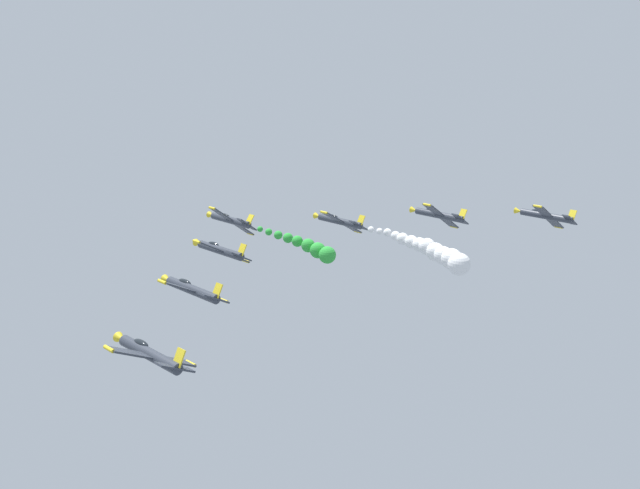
{
  "coord_description": "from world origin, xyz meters",
  "views": [
    {
      "loc": [
        -68.23,
        -68.21,
        100.95
      ],
      "look_at": [
        0.0,
        0.0,
        73.84
      ],
      "focal_mm": 40.02,
      "sensor_mm": 36.0,
      "label": 1
    }
  ],
  "objects_px": {
    "airplane_right_inner": "(339,221)",
    "airplane_high_slot": "(545,216)",
    "airplane_lead": "(230,220)",
    "airplane_left_outer": "(192,289)",
    "airplane_left_inner": "(220,250)",
    "airplane_right_outer": "(438,215)",
    "airplane_trailing": "(149,353)"
  },
  "relations": [
    {
      "from": "airplane_right_inner",
      "to": "airplane_high_slot",
      "type": "distance_m",
      "value": 33.81
    },
    {
      "from": "airplane_right_outer",
      "to": "airplane_high_slot",
      "type": "xyz_separation_m",
      "value": [
        13.23,
        -11.81,
        -0.38
      ]
    },
    {
      "from": "airplane_left_inner",
      "to": "airplane_left_outer",
      "type": "bearing_deg",
      "value": -138.14
    },
    {
      "from": "airplane_right_inner",
      "to": "airplane_trailing",
      "type": "bearing_deg",
      "value": -154.94
    },
    {
      "from": "airplane_left_inner",
      "to": "airplane_trailing",
      "type": "distance_m",
      "value": 33.16
    },
    {
      "from": "airplane_trailing",
      "to": "airplane_high_slot",
      "type": "bearing_deg",
      "value": 0.39
    },
    {
      "from": "airplane_left_inner",
      "to": "airplane_high_slot",
      "type": "bearing_deg",
      "value": -23.25
    },
    {
      "from": "airplane_left_outer",
      "to": "airplane_high_slot",
      "type": "bearing_deg",
      "value": -9.39
    },
    {
      "from": "airplane_right_inner",
      "to": "airplane_high_slot",
      "type": "xyz_separation_m",
      "value": [
        24.96,
        -22.81,
        0.52
      ]
    },
    {
      "from": "airplane_left_outer",
      "to": "airplane_right_outer",
      "type": "height_order",
      "value": "airplane_right_outer"
    },
    {
      "from": "airplane_left_outer",
      "to": "airplane_right_outer",
      "type": "xyz_separation_m",
      "value": [
        49.23,
        1.49,
        0.21
      ]
    },
    {
      "from": "airplane_trailing",
      "to": "airplane_high_slot",
      "type": "height_order",
      "value": "airplane_high_slot"
    },
    {
      "from": "airplane_left_inner",
      "to": "airplane_lead",
      "type": "bearing_deg",
      "value": 47.12
    },
    {
      "from": "airplane_right_inner",
      "to": "airplane_left_outer",
      "type": "relative_size",
      "value": 1.0
    },
    {
      "from": "airplane_high_slot",
      "to": "airplane_right_inner",
      "type": "bearing_deg",
      "value": 137.58
    },
    {
      "from": "airplane_right_outer",
      "to": "airplane_high_slot",
      "type": "bearing_deg",
      "value": -41.76
    },
    {
      "from": "airplane_left_outer",
      "to": "airplane_left_inner",
      "type": "bearing_deg",
      "value": 41.86
    },
    {
      "from": "airplane_right_inner",
      "to": "airplane_trailing",
      "type": "xyz_separation_m",
      "value": [
        -49.86,
        -23.32,
        0.23
      ]
    },
    {
      "from": "airplane_right_outer",
      "to": "airplane_trailing",
      "type": "distance_m",
      "value": 62.82
    },
    {
      "from": "airplane_high_slot",
      "to": "airplane_right_outer",
      "type": "bearing_deg",
      "value": 138.24
    },
    {
      "from": "airplane_lead",
      "to": "airplane_right_outer",
      "type": "xyz_separation_m",
      "value": [
        25.48,
        -21.84,
        0.23
      ]
    },
    {
      "from": "airplane_lead",
      "to": "airplane_right_outer",
      "type": "bearing_deg",
      "value": -40.6
    },
    {
      "from": "airplane_right_outer",
      "to": "airplane_left_outer",
      "type": "bearing_deg",
      "value": -178.27
    },
    {
      "from": "airplane_left_inner",
      "to": "airplane_trailing",
      "type": "bearing_deg",
      "value": -138.46
    },
    {
      "from": "airplane_lead",
      "to": "airplane_left_outer",
      "type": "bearing_deg",
      "value": -135.52
    },
    {
      "from": "airplane_lead",
      "to": "airplane_left_outer",
      "type": "xyz_separation_m",
      "value": [
        -23.75,
        -23.33,
        0.02
      ]
    },
    {
      "from": "airplane_left_outer",
      "to": "airplane_trailing",
      "type": "relative_size",
      "value": 1.0
    },
    {
      "from": "airplane_high_slot",
      "to": "airplane_left_outer",
      "type": "bearing_deg",
      "value": 170.61
    },
    {
      "from": "airplane_right_inner",
      "to": "airplane_right_outer",
      "type": "distance_m",
      "value": 16.11
    },
    {
      "from": "airplane_right_inner",
      "to": "airplane_high_slot",
      "type": "bearing_deg",
      "value": -42.42
    },
    {
      "from": "airplane_high_slot",
      "to": "airplane_trailing",
      "type": "bearing_deg",
      "value": -179.61
    },
    {
      "from": "airplane_left_inner",
      "to": "airplane_left_outer",
      "type": "height_order",
      "value": "airplane_left_outer"
    }
  ]
}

